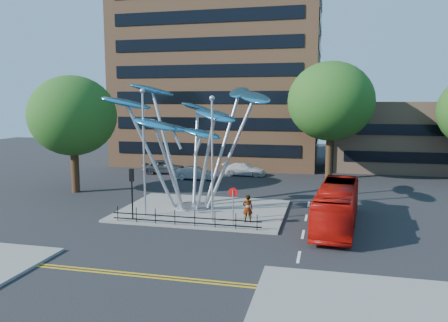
% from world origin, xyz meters
% --- Properties ---
extents(ground, '(120.00, 120.00, 0.00)m').
position_xyz_m(ground, '(0.00, 0.00, 0.00)').
color(ground, black).
rests_on(ground, ground).
extents(traffic_island, '(12.00, 9.00, 0.15)m').
position_xyz_m(traffic_island, '(-1.00, 6.00, 0.07)').
color(traffic_island, slate).
rests_on(traffic_island, ground).
extents(pavement_right, '(12.00, 6.00, 0.15)m').
position_xyz_m(pavement_right, '(11.00, -7.00, 0.07)').
color(pavement_right, slate).
rests_on(pavement_right, ground).
extents(double_yellow_near, '(40.00, 0.12, 0.01)m').
position_xyz_m(double_yellow_near, '(0.00, -6.00, 0.01)').
color(double_yellow_near, gold).
rests_on(double_yellow_near, ground).
extents(double_yellow_far, '(40.00, 0.12, 0.01)m').
position_xyz_m(double_yellow_far, '(0.00, -6.30, 0.01)').
color(double_yellow_far, gold).
rests_on(double_yellow_far, ground).
extents(brick_tower, '(25.00, 15.00, 30.00)m').
position_xyz_m(brick_tower, '(-6.00, 32.00, 15.00)').
color(brick_tower, '#926240').
rests_on(brick_tower, ground).
extents(low_building_near, '(15.00, 8.00, 8.00)m').
position_xyz_m(low_building_near, '(16.00, 30.00, 4.00)').
color(low_building_near, tan).
rests_on(low_building_near, ground).
extents(tree_right, '(8.80, 8.80, 12.11)m').
position_xyz_m(tree_right, '(8.00, 22.00, 8.04)').
color(tree_right, black).
rests_on(tree_right, ground).
extents(tree_left, '(7.60, 7.60, 10.32)m').
position_xyz_m(tree_left, '(-14.00, 10.00, 6.79)').
color(tree_left, black).
rests_on(tree_left, ground).
extents(leaf_sculpture, '(12.72, 9.54, 9.51)m').
position_xyz_m(leaf_sculpture, '(-2.07, 6.68, 6.87)').
color(leaf_sculpture, '#9EA0A5').
rests_on(leaf_sculpture, traffic_island).
extents(street_lamp_left, '(0.36, 0.36, 8.80)m').
position_xyz_m(street_lamp_left, '(-4.50, 3.50, 5.36)').
color(street_lamp_left, '#9EA0A5').
rests_on(street_lamp_left, traffic_island).
extents(street_lamp_right, '(0.36, 0.36, 8.30)m').
position_xyz_m(street_lamp_right, '(0.50, 3.00, 5.09)').
color(street_lamp_right, '#9EA0A5').
rests_on(street_lamp_right, traffic_island).
extents(traffic_light_island, '(0.28, 0.18, 3.42)m').
position_xyz_m(traffic_light_island, '(-5.00, 2.50, 2.61)').
color(traffic_light_island, black).
rests_on(traffic_light_island, traffic_island).
extents(no_entry_sign_island, '(0.60, 0.10, 2.45)m').
position_xyz_m(no_entry_sign_island, '(2.00, 2.52, 1.82)').
color(no_entry_sign_island, '#9EA0A5').
rests_on(no_entry_sign_island, traffic_island).
extents(pedestrian_railing_front, '(10.00, 0.06, 1.00)m').
position_xyz_m(pedestrian_railing_front, '(-1.00, 1.70, 0.55)').
color(pedestrian_railing_front, black).
rests_on(pedestrian_railing_front, traffic_island).
extents(red_bus, '(3.23, 10.16, 2.78)m').
position_xyz_m(red_bus, '(8.50, 4.21, 1.39)').
color(red_bus, '#AA0D07').
rests_on(red_bus, ground).
extents(pedestrian, '(0.74, 0.55, 1.86)m').
position_xyz_m(pedestrian, '(2.80, 3.39, 1.08)').
color(pedestrian, gray).
rests_on(pedestrian, traffic_island).
extents(parked_car_left, '(4.94, 2.56, 1.61)m').
position_xyz_m(parked_car_left, '(-9.96, 21.17, 0.80)').
color(parked_car_left, '#45494D').
rests_on(parked_car_left, ground).
extents(parked_car_mid, '(4.11, 1.50, 1.35)m').
position_xyz_m(parked_car_mid, '(-5.46, 18.44, 0.67)').
color(parked_car_mid, '#9A9BA1').
rests_on(parked_car_mid, ground).
extents(parked_car_right, '(4.73, 2.03, 1.36)m').
position_xyz_m(parked_car_right, '(-0.96, 22.06, 0.68)').
color(parked_car_right, silver).
rests_on(parked_car_right, ground).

